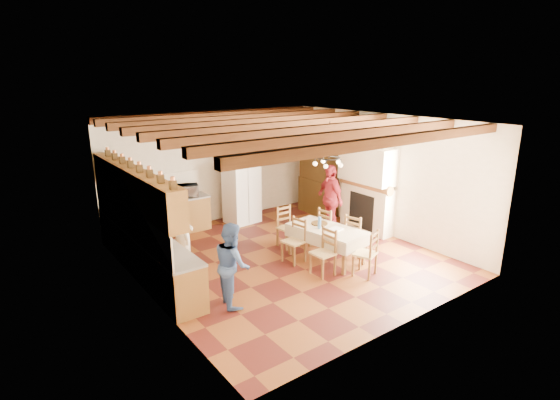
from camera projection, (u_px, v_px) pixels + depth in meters
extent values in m
cube|color=#461612|center=(284.00, 259.00, 9.62)|extent=(6.00, 6.50, 0.02)
cube|color=white|center=(285.00, 120.00, 8.78)|extent=(6.00, 6.50, 0.02)
cube|color=beige|center=(212.00, 167.00, 11.72)|extent=(6.00, 0.02, 3.00)
cube|color=beige|center=(412.00, 238.00, 6.67)|extent=(6.00, 0.02, 3.00)
cube|color=beige|center=(145.00, 220.00, 7.49)|extent=(0.02, 6.50, 3.00)
cube|color=beige|center=(381.00, 174.00, 10.91)|extent=(0.02, 6.50, 3.00)
cube|color=brown|center=(146.00, 254.00, 8.77)|extent=(0.60, 4.30, 0.86)
cube|color=brown|center=(164.00, 219.00, 10.90)|extent=(2.30, 0.60, 0.86)
cube|color=slate|center=(144.00, 233.00, 8.65)|extent=(0.62, 4.30, 0.04)
cube|color=slate|center=(163.00, 201.00, 10.77)|extent=(2.34, 0.62, 0.04)
cube|color=#F0E4CF|center=(128.00, 220.00, 8.40)|extent=(0.03, 4.30, 0.60)
cube|color=#F0E4CF|center=(158.00, 186.00, 10.91)|extent=(2.30, 0.03, 0.60)
cube|color=brown|center=(133.00, 186.00, 8.31)|extent=(0.35, 4.20, 0.70)
cube|color=black|center=(260.00, 149.00, 12.48)|extent=(0.34, 0.03, 0.42)
cube|color=white|center=(242.00, 193.00, 11.76)|extent=(0.89, 0.75, 1.66)
cube|color=beige|center=(327.00, 229.00, 9.37)|extent=(1.11, 1.77, 0.05)
cube|color=brown|center=(344.00, 259.00, 8.74)|extent=(0.08, 0.08, 0.68)
cube|color=brown|center=(364.00, 249.00, 9.21)|extent=(0.08, 0.08, 0.68)
cube|color=brown|center=(290.00, 240.00, 9.74)|extent=(0.08, 0.08, 0.68)
cube|color=brown|center=(310.00, 232.00, 10.21)|extent=(0.08, 0.08, 0.68)
torus|color=black|center=(329.00, 158.00, 8.94)|extent=(0.47, 0.47, 0.03)
imported|color=white|center=(183.00, 234.00, 8.63)|extent=(0.57, 0.71, 1.71)
imported|color=#395489|center=(232.00, 264.00, 7.54)|extent=(0.73, 0.84, 1.49)
imported|color=#B22939|center=(330.00, 199.00, 11.03)|extent=(0.61, 1.08, 1.75)
imported|color=silver|center=(187.00, 191.00, 11.10)|extent=(0.64, 0.52, 0.30)
imported|color=#3A260D|center=(237.00, 156.00, 11.42)|extent=(0.40, 0.40, 0.34)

